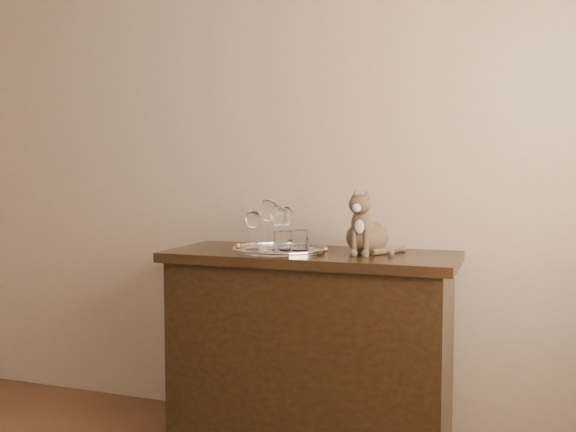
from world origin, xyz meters
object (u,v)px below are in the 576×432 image
at_px(tumbler_a, 283,242).
at_px(tumbler_c, 299,240).
at_px(tray, 281,251).
at_px(wine_glass_d, 279,227).
at_px(wine_glass_b, 286,227).
at_px(wine_glass_a, 268,223).
at_px(wine_glass_c, 253,229).
at_px(cat, 367,221).
at_px(sideboard, 311,352).

xyz_separation_m(tumbler_a, tumbler_c, (0.04, 0.09, -0.00)).
xyz_separation_m(tray, wine_glass_d, (-0.01, 0.00, 0.10)).
bearing_deg(tumbler_a, wine_glass_b, 106.63).
distance_m(wine_glass_a, tumbler_c, 0.17).
bearing_deg(wine_glass_c, tumbler_c, 11.65).
distance_m(wine_glass_c, tumbler_c, 0.20).
height_order(tray, wine_glass_b, wine_glass_b).
distance_m(tray, tumbler_c, 0.09).
bearing_deg(tumbler_a, cat, 27.27).
xyz_separation_m(wine_glass_a, tumbler_a, (0.11, -0.13, -0.06)).
relative_size(tray, wine_glass_d, 2.13).
height_order(tumbler_c, cat, cat).
xyz_separation_m(tray, cat, (0.35, 0.07, 0.13)).
height_order(wine_glass_b, wine_glass_d, wine_glass_d).
xyz_separation_m(wine_glass_d, cat, (0.36, 0.07, 0.03)).
bearing_deg(wine_glass_b, wine_glass_c, -124.16).
relative_size(wine_glass_a, wine_glass_c, 1.24).
bearing_deg(wine_glass_a, sideboard, -3.53).
relative_size(wine_glass_a, tumbler_c, 2.52).
bearing_deg(wine_glass_c, wine_glass_d, 22.72).
relative_size(wine_glass_a, tumbler_a, 2.46).
relative_size(tray, tumbler_c, 4.73).
height_order(wine_glass_a, cat, cat).
bearing_deg(cat, wine_glass_d, -164.26).
distance_m(tray, wine_glass_d, 0.10).
bearing_deg(tumbler_c, wine_glass_c, -168.35).
xyz_separation_m(tray, tumbler_a, (0.04, -0.09, 0.05)).
bearing_deg(wine_glass_a, tray, -30.54).
relative_size(wine_glass_c, tumbler_a, 1.98).
relative_size(sideboard, tumbler_c, 14.18).
bearing_deg(tumbler_a, wine_glass_c, 162.56).
distance_m(sideboard, tumbler_c, 0.48).
relative_size(tumbler_a, cat, 0.33).
bearing_deg(wine_glass_d, wine_glass_a, 147.03).
distance_m(wine_glass_a, wine_glass_c, 0.09).
xyz_separation_m(wine_glass_c, wine_glass_d, (0.10, 0.04, 0.01)).
bearing_deg(tumbler_a, wine_glass_a, 131.31).
relative_size(wine_glass_d, cat, 0.71).
bearing_deg(tray, sideboard, 13.65).
bearing_deg(cat, wine_glass_b, -179.90).
height_order(wine_glass_c, tumbler_c, wine_glass_c).
distance_m(wine_glass_b, tumbler_a, 0.20).
distance_m(sideboard, cat, 0.60).
distance_m(wine_glass_c, wine_glass_d, 0.11).
xyz_separation_m(tumbler_a, cat, (0.31, 0.16, 0.08)).
bearing_deg(tray, wine_glass_c, -159.65).
height_order(wine_glass_c, cat, cat).
bearing_deg(wine_glass_d, tray, -9.93).
bearing_deg(wine_glass_c, tray, 20.35).
distance_m(wine_glass_d, tumbler_c, 0.10).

